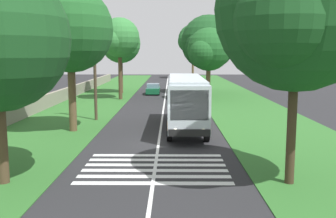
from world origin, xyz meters
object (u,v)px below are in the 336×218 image
object	(u,v)px
trailing_car_0	(179,94)
roadside_tree_left_2	(119,39)
roadside_tree_right_3	(192,40)
utility_pole	(95,67)
coach_bus	(186,99)
roadside_tree_left_1	(68,31)
roadside_tree_right_1	(292,14)
roadside_tree_right_0	(208,50)
roadside_tree_left_0	(120,44)
roadside_tree_right_2	(207,44)
trailing_car_1	(153,89)
trailing_car_2	(176,86)

from	to	relation	value
trailing_car_0	roadside_tree_left_2	bearing A→B (deg)	87.48
roadside_tree_right_3	utility_pole	world-z (taller)	roadside_tree_right_3
trailing_car_0	coach_bus	bearing A→B (deg)	-179.60
coach_bus	roadside_tree_left_1	size ratio (longest dim) A/B	1.13
roadside_tree_right_1	roadside_tree_right_0	bearing A→B (deg)	1.10
roadside_tree_left_0	roadside_tree_right_2	distance (m)	11.89
trailing_car_1	utility_pole	world-z (taller)	utility_pole
trailing_car_0	utility_pole	world-z (taller)	utility_pole
roadside_tree_left_0	roadside_tree_right_2	size ratio (longest dim) A/B	0.89
utility_pole	trailing_car_1	bearing A→B (deg)	-10.03
trailing_car_1	roadside_tree_right_1	distance (m)	37.44
roadside_tree_left_2	roadside_tree_right_1	world-z (taller)	roadside_tree_right_1
roadside_tree_left_2	roadside_tree_right_0	world-z (taller)	roadside_tree_left_2
coach_bus	roadside_tree_right_0	bearing A→B (deg)	-10.08
trailing_car_0	roadside_tree_left_1	world-z (taller)	roadside_tree_left_1
roadside_tree_left_1	roadside_tree_left_2	world-z (taller)	roadside_tree_left_1
coach_bus	roadside_tree_right_2	xyz separation A→B (m)	(26.21, -3.87, 4.57)
roadside_tree_right_1	roadside_tree_right_2	xyz separation A→B (m)	(37.90, -0.12, -0.19)
trailing_car_1	coach_bus	bearing A→B (deg)	-171.95
coach_bus	trailing_car_1	world-z (taller)	coach_bus
roadside_tree_left_0	coach_bus	bearing A→B (deg)	-162.76
trailing_car_1	utility_pole	bearing A→B (deg)	169.97
coach_bus	roadside_tree_right_0	size ratio (longest dim) A/B	1.34
trailing_car_1	roadside_tree_left_2	distance (m)	9.65
coach_bus	roadside_tree_left_0	xyz separation A→B (m)	(25.85, 8.02, 4.50)
trailing_car_2	roadside_tree_right_1	distance (m)	42.88
trailing_car_0	roadside_tree_right_2	distance (m)	10.96
roadside_tree_left_2	roadside_tree_left_1	bearing A→B (deg)	177.45
trailing_car_2	roadside_tree_right_2	bearing A→B (deg)	-136.39
roadside_tree_right_3	roadside_tree_left_2	bearing A→B (deg)	165.25
roadside_tree_left_0	roadside_tree_left_1	world-z (taller)	roadside_tree_left_1
trailing_car_0	trailing_car_1	size ratio (longest dim) A/B	1.00
trailing_car_2	roadside_tree_right_0	size ratio (longest dim) A/B	0.51
trailing_car_0	utility_pole	size ratio (longest dim) A/B	0.52
utility_pole	roadside_tree_right_0	bearing A→B (deg)	-36.00
roadside_tree_left_0	trailing_car_0	bearing A→B (deg)	-134.84
roadside_tree_right_0	roadside_tree_right_2	bearing A→B (deg)	-4.70
trailing_car_1	roadside_tree_left_0	bearing A→B (deg)	73.63
utility_pole	trailing_car_0	bearing A→B (deg)	-26.14
coach_bus	roadside_tree_right_3	distance (m)	59.10
coach_bus	roadside_tree_left_1	xyz separation A→B (m)	(-0.88, 8.00, 4.71)
coach_bus	utility_pole	distance (m)	8.33
utility_pole	roadside_tree_right_1	bearing A→B (deg)	-144.65
trailing_car_0	roadside_tree_right_2	world-z (taller)	roadside_tree_right_2
trailing_car_2	roadside_tree_right_3	size ratio (longest dim) A/B	0.36
trailing_car_1	roadside_tree_left_1	size ratio (longest dim) A/B	0.43
trailing_car_1	roadside_tree_left_1	bearing A→B (deg)	169.89
roadside_tree_left_1	roadside_tree_right_3	distance (m)	60.66
trailing_car_0	roadside_tree_right_2	xyz separation A→B (m)	(8.22, -3.99, 6.05)
roadside_tree_left_0	utility_pole	xyz separation A→B (m)	(-22.17, -0.87, -2.34)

